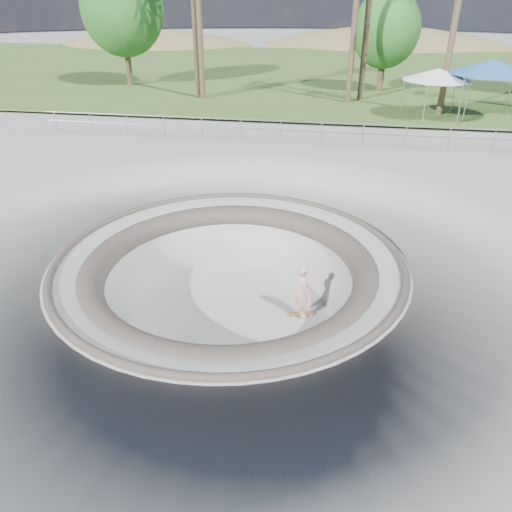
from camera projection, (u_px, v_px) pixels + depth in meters
name	position (u px, v px, depth m)	size (l,w,h in m)	color
ground	(229.00, 259.00, 14.57)	(180.00, 180.00, 0.00)	#A4A49F
skate_bowl	(231.00, 311.00, 15.45)	(14.00, 14.00, 4.10)	#A4A49F
grass_strip	(311.00, 72.00, 43.87)	(180.00, 36.00, 0.12)	#425D25
distant_hills	(349.00, 103.00, 66.84)	(103.20, 45.00, 28.60)	olive
safety_railing	(281.00, 131.00, 24.62)	(25.00, 0.06, 1.03)	#95969D
skateboard	(302.00, 314.00, 15.32)	(0.79, 0.43, 0.08)	#92563A
skater	(303.00, 290.00, 14.91)	(0.61, 0.40, 1.67)	#DAA68D
canopy_white	(438.00, 75.00, 27.71)	(4.90, 4.90, 2.69)	#95969D
canopy_blue	(492.00, 67.00, 27.07)	(6.39, 6.39, 3.23)	#95969D
bushy_tree_left	(122.00, 9.00, 35.50)	(5.93, 5.39, 8.56)	brown
bushy_tree_mid	(386.00, 30.00, 34.01)	(4.63, 4.21, 6.68)	brown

